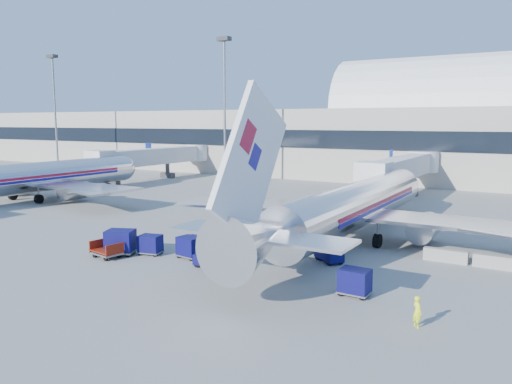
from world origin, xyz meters
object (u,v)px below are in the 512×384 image
Objects in this scene: tug_right at (328,252)px; airliner_mid at (32,178)px; tug_left at (203,236)px; cart_open_red at (107,252)px; jetbridge_near at (404,168)px; jetbridge_mid at (159,156)px; cart_solo_near at (216,256)px; airliner_main at (351,206)px; mast_far_west at (54,96)px; cart_train_c at (120,242)px; tug_lead at (209,258)px; barrier_near at (446,256)px; cart_train_a at (190,247)px; cart_solo_far at (355,282)px; mast_west at (225,89)px; barrier_mid at (497,262)px; cart_train_b at (150,244)px; ramp_worker at (417,312)px.

airliner_mid is at bearing -152.75° from tug_right.
tug_left is 7.74m from cart_open_red.
jetbridge_near is 11.86× the size of tug_left.
cart_open_red is at bearing -52.58° from jetbridge_mid.
jetbridge_mid reaches higher than cart_solo_near.
cart_open_red is at bearing 171.53° from cart_solo_near.
airliner_main is at bearing -55.43° from tug_left.
cart_train_c is (56.69, -38.40, -13.80)m from mast_far_west.
barrier_near is at bearing 27.75° from tug_lead.
cart_train_a is 3.39m from cart_solo_near.
tug_lead is at bearing -15.76° from cart_train_a.
jetbridge_mid is 54.62m from tug_lead.
cart_solo_far is at bearing 1.53° from cart_train_a.
jetbridge_mid reaches higher than tug_lead.
mast_far_west reaches higher than airliner_mid.
cart_solo_near is (4.86, -4.94, 0.21)m from tug_left.
jetbridge_near is at bearing 0.00° from jetbridge_mid.
cart_open_red is (-3.60, -6.85, -0.26)m from tug_left.
cart_train_a is at bearing 39.10° from cart_open_red.
cart_train_c is (-5.06, -1.91, 0.16)m from cart_train_a.
tug_left is at bearing -28.56° from mast_far_west.
airliner_main is at bearing 20.81° from cart_train_c.
cart_solo_near is at bearing -12.01° from cart_train_a.
cart_train_c is 1.14× the size of cart_solo_near.
tug_lead is 8.48m from tug_right.
mast_far_west is (-28.00, 25.49, 11.87)m from airliner_mid.
airliner_main reaches higher than jetbridge_mid.
airliner_main is 26.43m from jetbridge_near.
cart_solo_far is (46.82, -12.46, -2.10)m from airliner_mid.
airliner_mid is 30.57m from mast_west.
airliner_main is 19.66m from cart_open_red.
barrier_mid is 1.68× the size of cart_solo_far.
cart_train_a is (-16.25, -8.49, 0.39)m from barrier_near.
jetbridge_mid is at bearing 114.48° from cart_solo_near.
cart_solo_far is at bearing -47.46° from mast_west.
tug_right reaches higher than cart_open_red.
airliner_main is at bearing -20.01° from mast_far_west.
barrier_near is 18.34m from cart_train_a.
airliner_main is 14.42× the size of cart_train_c.
barrier_mid is at bearing 9.33° from cart_solo_near.
mast_west reaches higher than cart_open_red.
cart_train_c is at bearing -161.60° from cart_train_b.
jetbridge_mid is 15.39× the size of cart_solo_far.
airliner_main is 1.35× the size of jetbridge_mid.
airliner_main is 42.00m from airliner_mid.
cart_train_c is (-13.31, -12.90, -1.93)m from airliner_main.
cart_train_c is (28.69, -12.90, -1.93)m from airliner_mid.
airliner_mid is 53.20m from ramp_worker.
tug_right is 11.78m from ramp_worker.
cart_solo_far is at bearing -110.99° from tug_left.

